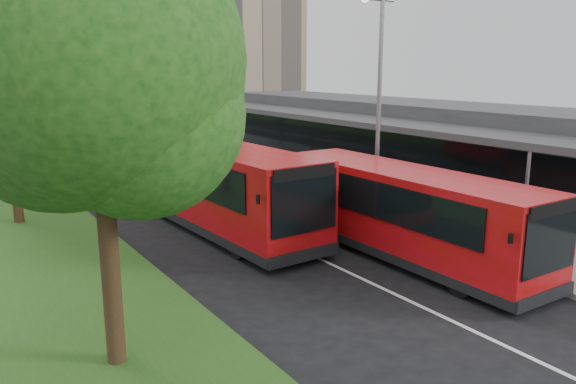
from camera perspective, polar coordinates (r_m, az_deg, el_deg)
name	(u,v)px	position (r m, az deg, el deg)	size (l,w,h in m)	color
ground	(316,257)	(17.31, 2.85, -6.63)	(120.00, 120.00, 0.00)	black
pavement	(210,155)	(37.12, -7.96, 3.79)	(5.00, 80.00, 0.15)	slate
lane_centre_line	(147,178)	(30.32, -14.11, 1.41)	(0.12, 70.00, 0.01)	silver
kerb_dashes	(177,161)	(35.15, -11.23, 3.06)	(0.12, 56.00, 0.01)	silver
office_block	(184,33)	(60.12, -10.49, 15.57)	(22.00, 12.00, 18.00)	tan
station_building	(394,139)	(29.72, 10.76, 5.33)	(7.70, 26.00, 4.00)	#2E2E31
tree_near	(95,81)	(10.56, -19.00, 10.58)	(5.25, 5.25, 8.44)	#352115
tree_mid	(2,65)	(22.37, -27.07, 11.44)	(5.56, 5.56, 8.93)	#352115
lamp_post_near	(378,95)	(20.53, 9.08, 9.72)	(1.44, 0.28, 8.00)	gray
lamp_post_far	(168,82)	(37.79, -12.14, 10.86)	(1.44, 0.28, 8.00)	gray
bus_main	(404,213)	(17.32, 11.69, -2.08)	(2.60, 9.57, 2.70)	red
bus_second	(214,185)	(20.23, -7.48, 0.67)	(3.17, 10.79, 3.03)	red
litter_bin	(287,173)	(27.35, -0.08, 1.92)	(0.52, 0.52, 0.94)	#3E2519
bollard	(205,152)	(34.07, -8.46, 4.07)	(0.18, 0.18, 1.12)	yellow
car_near	(79,127)	(52.62, -20.45, 6.23)	(1.33, 3.29, 1.12)	#4F0B0E
car_far	(18,121)	(59.27, -25.72, 6.54)	(1.45, 4.16, 1.37)	navy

